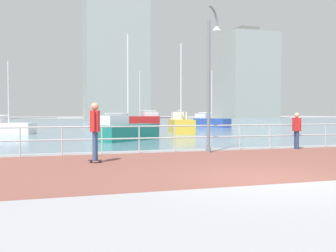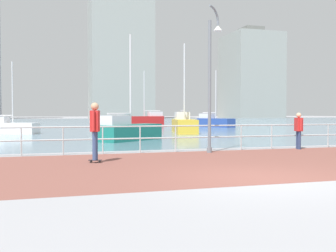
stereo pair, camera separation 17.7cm
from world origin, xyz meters
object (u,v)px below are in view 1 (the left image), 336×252
at_px(skateboarder, 95,126).
at_px(sailboat_blue, 181,124).
at_px(lamppost, 211,71).
at_px(sailboat_yellow, 126,131).
at_px(sailboat_navy, 211,122).
at_px(sailboat_red, 141,119).
at_px(bystander, 297,128).
at_px(sailboat_gray, 7,127).

height_order(skateboarder, sailboat_blue, sailboat_blue).
height_order(lamppost, sailboat_yellow, sailboat_yellow).
height_order(sailboat_navy, sailboat_red, sailboat_red).
relative_size(bystander, sailboat_yellow, 0.26).
relative_size(sailboat_gray, sailboat_blue, 0.78).
distance_m(lamppost, sailboat_blue, 14.81).
xyz_separation_m(skateboarder, sailboat_yellow, (2.84, 9.09, -0.55)).
bearing_deg(sailboat_red, sailboat_navy, -66.75).
relative_size(skateboarder, sailboat_navy, 0.31).
distance_m(bystander, sailboat_yellow, 9.07).
distance_m(bystander, sailboat_navy, 25.40).
bearing_deg(sailboat_blue, lamppost, -104.97).
distance_m(sailboat_red, sailboat_blue, 21.75).
bearing_deg(sailboat_navy, lamppost, -113.75).
bearing_deg(sailboat_gray, sailboat_yellow, -54.23).
xyz_separation_m(sailboat_red, sailboat_blue, (-2.28, -21.63, -0.02)).
bearing_deg(sailboat_yellow, sailboat_gray, 125.77).
relative_size(skateboarder, sailboat_yellow, 0.32).
bearing_deg(sailboat_red, lamppost, -99.61).
height_order(bystander, sailboat_gray, sailboat_gray).
height_order(sailboat_red, sailboat_yellow, sailboat_red).
distance_m(bystander, sailboat_gray, 20.54).
bearing_deg(bystander, skateboarder, -166.31).
bearing_deg(skateboarder, sailboat_yellow, 72.65).
bearing_deg(lamppost, sailboat_red, 80.39).
relative_size(lamppost, sailboat_red, 0.81).
xyz_separation_m(lamppost, bystander, (3.97, 0.17, -2.21)).
bearing_deg(skateboarder, sailboat_red, 74.15).
height_order(sailboat_gray, sailboat_blue, sailboat_blue).
relative_size(skateboarder, sailboat_red, 0.27).
bearing_deg(sailboat_yellow, skateboarder, -107.35).
height_order(sailboat_yellow, sailboat_blue, sailboat_blue).
distance_m(sailboat_navy, sailboat_blue, 12.66).
bearing_deg(skateboarder, bystander, 13.69).
bearing_deg(lamppost, sailboat_yellow, 104.15).
xyz_separation_m(bystander, sailboat_red, (2.08, 35.58, -0.23)).
xyz_separation_m(lamppost, sailboat_navy, (10.83, 24.62, -2.52)).
height_order(skateboarder, sailboat_gray, sailboat_gray).
distance_m(skateboarder, sailboat_yellow, 9.54).
bearing_deg(sailboat_gray, lamppost, -62.66).
relative_size(skateboarder, sailboat_gray, 0.35).
xyz_separation_m(sailboat_gray, sailboat_navy, (19.35, 8.15, 0.07)).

